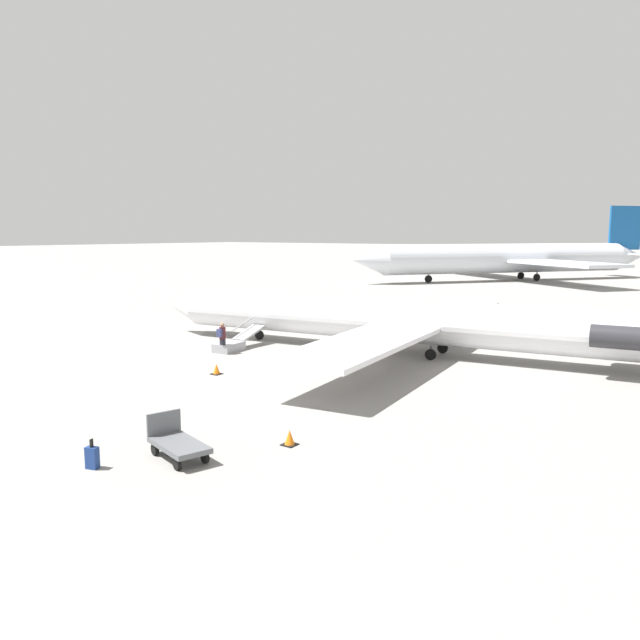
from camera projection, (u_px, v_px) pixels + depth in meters
The scene contains 9 objects.
ground_plane at pixel (390, 352), 35.38m from camera, with size 600.00×600.00×0.00m, color gray.
airplane_main at pixel (406, 321), 34.68m from camera, with size 33.08×25.63×6.25m.
airplane_far_right at pixel (513, 258), 87.95m from camera, with size 33.22×41.09×10.68m.
boarding_stairs at pixel (233, 344), 35.91m from camera, with size 1.54×4.11×1.60m.
passenger at pixel (222, 336), 34.74m from camera, with size 0.37×0.56×1.74m.
luggage_cart at pixel (177, 443), 18.69m from camera, with size 2.42×1.67×1.22m.
suitcase at pixel (92, 457), 17.86m from camera, with size 0.41×0.31×0.88m.
traffic_cone_near_stairs at pixel (216, 369), 29.80m from camera, with size 0.47×0.47×0.52m.
traffic_cone_near_cart at pixel (290, 438), 19.85m from camera, with size 0.45×0.45×0.50m.
Camera 1 is at (-17.05, 30.57, 6.72)m, focal length 35.00 mm.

